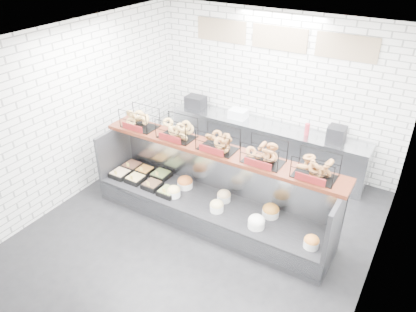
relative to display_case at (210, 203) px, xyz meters
The scene contains 5 objects.
ground 0.47m from the display_case, 86.07° to the right, with size 5.50×5.50×0.00m, color black.
room_shell 1.75m from the display_case, 84.81° to the left, with size 5.02×5.51×3.01m.
display_case is the anchor object (origin of this frame).
bagel_shelf 1.07m from the display_case, 82.68° to the left, with size 4.10×0.50×0.40m.
prep_counter 2.09m from the display_case, 89.60° to the left, with size 4.00×0.60×1.20m.
Camera 1 is at (2.70, -4.26, 4.29)m, focal length 35.00 mm.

